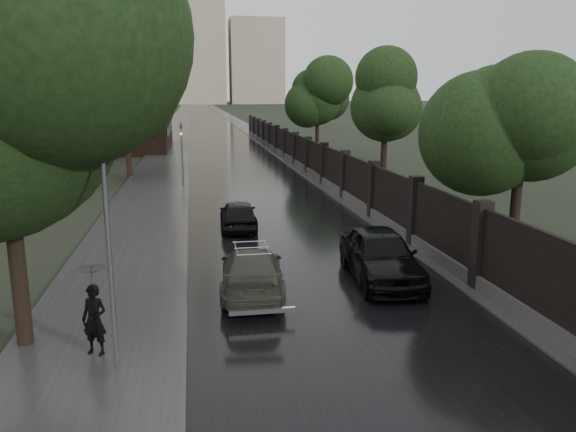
# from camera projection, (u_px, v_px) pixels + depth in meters

# --- Properties ---
(ground) EXTENTS (800.00, 800.00, 0.00)m
(ground) POSITION_uv_depth(u_px,v_px,m) (387.00, 386.00, 11.24)
(ground) COLOR black
(ground) RESTS_ON ground
(road) EXTENTS (8.00, 420.00, 0.02)m
(road) POSITION_uv_depth(u_px,v_px,m) (201.00, 110.00, 194.16)
(road) COLOR black
(road) RESTS_ON ground
(sidewalk_left) EXTENTS (4.00, 420.00, 0.16)m
(sidewalk_left) POSITION_uv_depth(u_px,v_px,m) (184.00, 110.00, 193.15)
(sidewalk_left) COLOR #2D2D2D
(sidewalk_left) RESTS_ON ground
(verge_right) EXTENTS (3.00, 420.00, 0.08)m
(verge_right) POSITION_uv_depth(u_px,v_px,m) (217.00, 110.00, 195.06)
(verge_right) COLOR #2D2D2D
(verge_right) RESTS_ON ground
(fence_right) EXTENTS (0.45, 75.72, 2.70)m
(fence_right) POSITION_uv_depth(u_px,v_px,m) (303.00, 157.00, 42.60)
(fence_right) COLOR #383533
(fence_right) RESTS_ON ground
(tree_left_far) EXTENTS (4.25, 4.25, 7.39)m
(tree_left_far) POSITION_uv_depth(u_px,v_px,m) (125.00, 101.00, 37.68)
(tree_left_far) COLOR black
(tree_left_far) RESTS_ON ground
(tree_right_a) EXTENTS (4.08, 4.08, 7.01)m
(tree_right_a) POSITION_uv_depth(u_px,v_px,m) (523.00, 117.00, 19.11)
(tree_right_a) COLOR black
(tree_right_a) RESTS_ON ground
(tree_right_b) EXTENTS (4.08, 4.08, 7.01)m
(tree_right_b) POSITION_uv_depth(u_px,v_px,m) (385.00, 107.00, 32.59)
(tree_right_b) COLOR black
(tree_right_b) RESTS_ON ground
(tree_right_c) EXTENTS (4.08, 4.08, 7.01)m
(tree_right_c) POSITION_uv_depth(u_px,v_px,m) (318.00, 102.00, 49.92)
(tree_right_c) COLOR black
(tree_right_c) RESTS_ON ground
(lamp_post) EXTENTS (0.25, 0.12, 5.11)m
(lamp_post) POSITION_uv_depth(u_px,v_px,m) (109.00, 250.00, 11.22)
(lamp_post) COLOR #59595E
(lamp_post) RESTS_ON ground
(traffic_light) EXTENTS (0.16, 0.32, 4.00)m
(traffic_light) POSITION_uv_depth(u_px,v_px,m) (182.00, 149.00, 34.08)
(traffic_light) COLOR #59595E
(traffic_light) RESTS_ON ground
(brick_building) EXTENTS (24.00, 18.00, 20.00)m
(brick_building) POSITION_uv_depth(u_px,v_px,m) (44.00, 50.00, 56.19)
(brick_building) COLOR black
(brick_building) RESTS_ON ground
(stalinist_tower) EXTENTS (92.00, 30.00, 159.00)m
(stalinist_tower) POSITION_uv_depth(u_px,v_px,m) (195.00, 29.00, 291.83)
(stalinist_tower) COLOR tan
(stalinist_tower) RESTS_ON ground
(volga_sedan) EXTENTS (2.21, 4.61, 1.29)m
(volga_sedan) POSITION_uv_depth(u_px,v_px,m) (252.00, 271.00, 16.47)
(volga_sedan) COLOR #3E4134
(volga_sedan) RESTS_ON ground
(hatchback_left) EXTENTS (1.63, 3.83, 1.29)m
(hatchback_left) POSITION_uv_depth(u_px,v_px,m) (238.00, 215.00, 24.09)
(hatchback_left) COLOR black
(hatchback_left) RESTS_ON ground
(car_right_near) EXTENTS (2.19, 4.90, 1.64)m
(car_right_near) POSITION_uv_depth(u_px,v_px,m) (380.00, 255.00, 17.48)
(car_right_near) COLOR black
(car_right_near) RESTS_ON ground
(pedestrian_umbrella) EXTENTS (1.20, 1.21, 2.46)m
(pedestrian_umbrella) POSITION_uv_depth(u_px,v_px,m) (91.00, 282.00, 11.96)
(pedestrian_umbrella) COLOR black
(pedestrian_umbrella) RESTS_ON sidewalk_left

